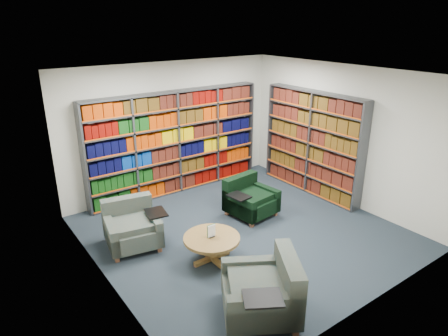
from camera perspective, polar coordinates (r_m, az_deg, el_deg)
room_shell at (r=6.72m, az=3.00°, el=1.32°), size 5.02×5.02×2.82m
bookshelf_back at (r=8.67m, az=-6.78°, el=3.60°), size 4.00×0.28×2.20m
bookshelf_right at (r=8.78m, az=12.50°, el=3.47°), size 0.28×2.50×2.20m
chair_teal_left at (r=6.98m, az=-13.06°, el=-8.27°), size 1.08×0.99×0.77m
chair_green_right at (r=7.81m, az=3.49°, el=-4.56°), size 1.01×0.91×0.74m
chair_teal_front at (r=5.36m, az=6.17°, el=-17.30°), size 1.28×1.28×0.85m
coffee_table at (r=6.36m, az=-1.77°, el=-10.49°), size 0.89×0.89×0.63m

